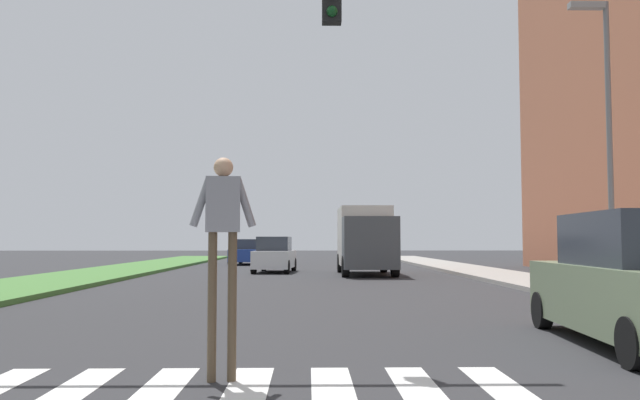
% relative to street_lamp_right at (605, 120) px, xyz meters
% --- Properties ---
extents(ground_plane, '(140.00, 140.00, 0.00)m').
position_rel_street_lamp_right_xyz_m(ground_plane, '(-8.16, 12.41, -4.59)').
color(ground_plane, '#2D2D30').
extents(crosswalk, '(5.85, 2.20, 0.01)m').
position_rel_street_lamp_right_xyz_m(crosswalk, '(-8.16, -9.15, -4.59)').
color(crosswalk, silver).
rests_on(crosswalk, ground_plane).
extents(median_strip, '(4.19, 64.00, 0.15)m').
position_rel_street_lamp_right_xyz_m(median_strip, '(-16.73, 10.41, -4.52)').
color(median_strip, '#477A38').
rests_on(median_strip, ground_plane).
extents(sidewalk_right, '(3.00, 64.00, 0.15)m').
position_rel_street_lamp_right_xyz_m(sidewalk_right, '(0.60, 10.41, -4.52)').
color(sidewalk_right, '#9E9991').
rests_on(sidewalk_right, ground_plane).
extents(street_lamp_right, '(1.02, 0.24, 7.50)m').
position_rel_street_lamp_right_xyz_m(street_lamp_right, '(0.00, 0.00, 0.00)').
color(street_lamp_right, slate).
rests_on(street_lamp_right, sidewalk_right).
extents(pedestrian_performer, '(0.75, 0.28, 2.49)m').
position_rel_street_lamp_right_xyz_m(pedestrian_performer, '(-8.47, -8.79, -2.93)').
color(pedestrian_performer, brown).
rests_on(pedestrian_performer, ground_plane).
extents(suv_crossing, '(2.23, 4.71, 1.97)m').
position_rel_street_lamp_right_xyz_m(suv_crossing, '(-2.61, -6.52, -3.66)').
color(suv_crossing, gray).
rests_on(suv_crossing, ground_plane).
extents(sedan_midblock, '(2.06, 4.19, 1.73)m').
position_rel_street_lamp_right_xyz_m(sedan_midblock, '(-9.15, 15.58, -3.80)').
color(sedan_midblock, silver).
rests_on(sedan_midblock, ground_plane).
extents(sedan_distant, '(2.16, 4.55, 1.62)m').
position_rel_street_lamp_right_xyz_m(sedan_distant, '(-11.40, 25.76, -3.84)').
color(sedan_distant, navy).
rests_on(sedan_distant, ground_plane).
extents(truck_box_delivery, '(2.40, 6.20, 3.10)m').
position_rel_street_lamp_right_xyz_m(truck_box_delivery, '(-4.89, 13.55, -2.96)').
color(truck_box_delivery, '#474C51').
rests_on(truck_box_delivery, ground_plane).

